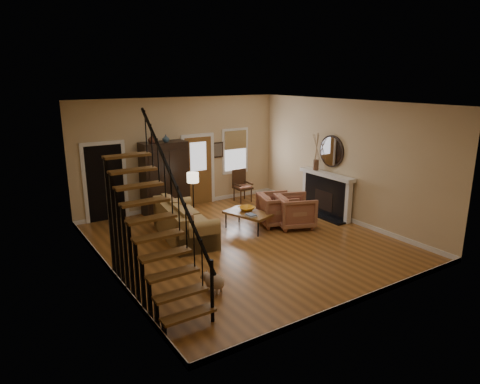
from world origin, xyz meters
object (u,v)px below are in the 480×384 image
floor_lamp (193,198)px  side_chair (243,186)px  coffee_table (248,221)px  armchair_right (277,209)px  armoire (165,178)px  armchair_left (295,211)px  sofa (185,222)px

floor_lamp → side_chair: 2.42m
coffee_table → armchair_right: armchair_right is taller
armoire → side_chair: bearing=-4.5°
armchair_left → side_chair: bearing=17.4°
armoire → armchair_right: 3.37m
sofa → armoire: bearing=87.0°
sofa → side_chair: size_ratio=2.23×
sofa → floor_lamp: size_ratio=1.64×
armoire → sofa: armoire is taller
armchair_right → sofa: bearing=97.4°
armchair_right → side_chair: 2.39m
coffee_table → armchair_right: bearing=-8.2°
armoire → armchair_left: (2.40, -2.95, -0.62)m
armchair_right → floor_lamp: bearing=69.1°
armoire → side_chair: armoire is taller
armchair_left → side_chair: (0.15, 2.75, 0.08)m
armoire → coffee_table: size_ratio=1.74×
armoire → coffee_table: armoire is taller
armchair_left → floor_lamp: 2.76m
armoire → armchair_left: size_ratio=2.20×
coffee_table → armoire: bearing=117.5°
side_chair → armoire: bearing=175.5°
coffee_table → floor_lamp: bearing=126.0°
armchair_left → armchair_right: size_ratio=1.02×
armoire → floor_lamp: armoire is taller
armchair_right → armoire: bearing=57.0°
floor_lamp → side_chair: bearing=23.0°
armchair_left → side_chair: 2.75m
sofa → coffee_table: (1.67, -0.32, -0.19)m
sofa → armchair_right: bearing=-2.1°
armoire → side_chair: (2.55, -0.20, -0.54)m
sofa → coffee_table: bearing=-3.0°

